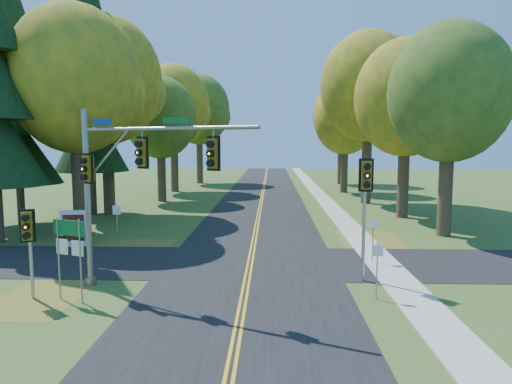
{
  "coord_description": "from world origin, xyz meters",
  "views": [
    {
      "loc": [
        1.01,
        -19.05,
        5.67
      ],
      "look_at": [
        0.22,
        3.53,
        3.2
      ],
      "focal_mm": 32.0,
      "sensor_mm": 36.0,
      "label": 1
    }
  ],
  "objects_px": {
    "traffic_mast": "(123,175)",
    "route_sign_cluster": "(69,243)",
    "east_signal_pole": "(366,189)",
    "info_kiosk": "(74,229)"
  },
  "relations": [
    {
      "from": "traffic_mast",
      "to": "info_kiosk",
      "type": "height_order",
      "value": "traffic_mast"
    },
    {
      "from": "route_sign_cluster",
      "to": "info_kiosk",
      "type": "relative_size",
      "value": 1.51
    },
    {
      "from": "route_sign_cluster",
      "to": "info_kiosk",
      "type": "distance_m",
      "value": 9.24
    },
    {
      "from": "east_signal_pole",
      "to": "route_sign_cluster",
      "type": "bearing_deg",
      "value": -163.53
    },
    {
      "from": "traffic_mast",
      "to": "route_sign_cluster",
      "type": "xyz_separation_m",
      "value": [
        -1.66,
        -1.1,
        -2.34
      ]
    },
    {
      "from": "traffic_mast",
      "to": "east_signal_pole",
      "type": "xyz_separation_m",
      "value": [
        9.24,
        1.43,
        -0.64
      ]
    },
    {
      "from": "east_signal_pole",
      "to": "route_sign_cluster",
      "type": "distance_m",
      "value": 11.32
    },
    {
      "from": "info_kiosk",
      "to": "east_signal_pole",
      "type": "bearing_deg",
      "value": -32.85
    },
    {
      "from": "east_signal_pole",
      "to": "info_kiosk",
      "type": "bearing_deg",
      "value": 161.17
    },
    {
      "from": "traffic_mast",
      "to": "info_kiosk",
      "type": "distance_m",
      "value": 9.65
    }
  ]
}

